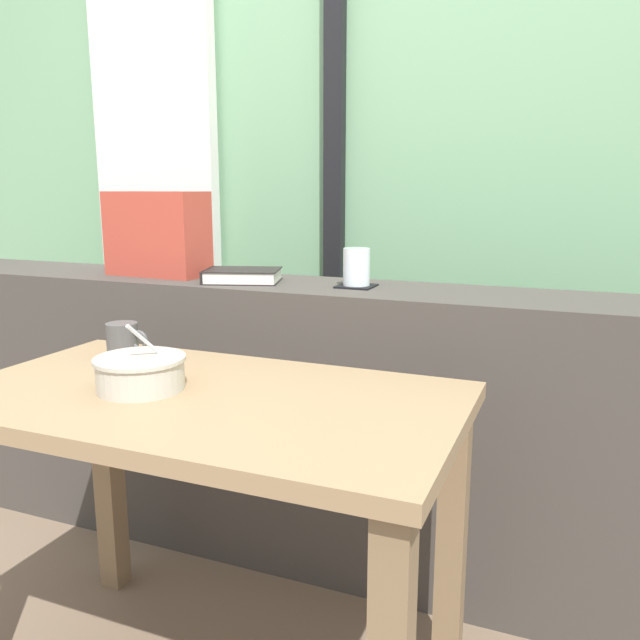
{
  "coord_description": "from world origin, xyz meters",
  "views": [
    {
      "loc": [
        0.74,
        -1.12,
        1.11
      ],
      "look_at": [
        0.08,
        0.48,
        0.75
      ],
      "focal_mm": 36.08,
      "sensor_mm": 36.0,
      "label": 1
    }
  ],
  "objects_px": {
    "juice_glass": "(356,269)",
    "soup_bowl": "(141,373)",
    "throw_pillow": "(157,234)",
    "ceramic_mug": "(123,340)",
    "closed_book": "(242,276)",
    "breakfast_table": "(205,451)",
    "coaster_square": "(356,286)"
  },
  "relations": [
    {
      "from": "juice_glass",
      "to": "throw_pillow",
      "type": "relative_size",
      "value": 0.32
    },
    {
      "from": "closed_book",
      "to": "coaster_square",
      "type": "bearing_deg",
      "value": 5.53
    },
    {
      "from": "ceramic_mug",
      "to": "coaster_square",
      "type": "bearing_deg",
      "value": 44.77
    },
    {
      "from": "throw_pillow",
      "to": "ceramic_mug",
      "type": "relative_size",
      "value": 2.83
    },
    {
      "from": "juice_glass",
      "to": "closed_book",
      "type": "height_order",
      "value": "juice_glass"
    },
    {
      "from": "ceramic_mug",
      "to": "breakfast_table",
      "type": "bearing_deg",
      "value": -27.02
    },
    {
      "from": "juice_glass",
      "to": "throw_pillow",
      "type": "bearing_deg",
      "value": -179.84
    },
    {
      "from": "coaster_square",
      "to": "ceramic_mug",
      "type": "distance_m",
      "value": 0.64
    },
    {
      "from": "coaster_square",
      "to": "closed_book",
      "type": "height_order",
      "value": "closed_book"
    },
    {
      "from": "breakfast_table",
      "to": "throw_pillow",
      "type": "distance_m",
      "value": 0.91
    },
    {
      "from": "juice_glass",
      "to": "soup_bowl",
      "type": "bearing_deg",
      "value": -110.99
    },
    {
      "from": "throw_pillow",
      "to": "ceramic_mug",
      "type": "bearing_deg",
      "value": -64.65
    },
    {
      "from": "breakfast_table",
      "to": "coaster_square",
      "type": "height_order",
      "value": "coaster_square"
    },
    {
      "from": "throw_pillow",
      "to": "juice_glass",
      "type": "bearing_deg",
      "value": 0.16
    },
    {
      "from": "coaster_square",
      "to": "breakfast_table",
      "type": "bearing_deg",
      "value": -100.62
    },
    {
      "from": "closed_book",
      "to": "throw_pillow",
      "type": "relative_size",
      "value": 0.79
    },
    {
      "from": "juice_glass",
      "to": "closed_book",
      "type": "relative_size",
      "value": 0.41
    },
    {
      "from": "juice_glass",
      "to": "ceramic_mug",
      "type": "xyz_separation_m",
      "value": [
        -0.45,
        -0.44,
        -0.15
      ]
    },
    {
      "from": "coaster_square",
      "to": "ceramic_mug",
      "type": "xyz_separation_m",
      "value": [
        -0.45,
        -0.44,
        -0.1
      ]
    },
    {
      "from": "juice_glass",
      "to": "soup_bowl",
      "type": "relative_size",
      "value": 0.55
    },
    {
      "from": "throw_pillow",
      "to": "breakfast_table",
      "type": "bearing_deg",
      "value": -48.46
    },
    {
      "from": "throw_pillow",
      "to": "soup_bowl",
      "type": "relative_size",
      "value": 1.72
    },
    {
      "from": "juice_glass",
      "to": "soup_bowl",
      "type": "height_order",
      "value": "juice_glass"
    },
    {
      "from": "soup_bowl",
      "to": "ceramic_mug",
      "type": "distance_m",
      "value": 0.28
    },
    {
      "from": "closed_book",
      "to": "ceramic_mug",
      "type": "height_order",
      "value": "closed_book"
    },
    {
      "from": "ceramic_mug",
      "to": "closed_book",
      "type": "bearing_deg",
      "value": 75.65
    },
    {
      "from": "soup_bowl",
      "to": "ceramic_mug",
      "type": "relative_size",
      "value": 1.65
    },
    {
      "from": "coaster_square",
      "to": "throw_pillow",
      "type": "height_order",
      "value": "throw_pillow"
    },
    {
      "from": "closed_book",
      "to": "throw_pillow",
      "type": "distance_m",
      "value": 0.34
    },
    {
      "from": "juice_glass",
      "to": "ceramic_mug",
      "type": "bearing_deg",
      "value": -135.23
    },
    {
      "from": "throw_pillow",
      "to": "ceramic_mug",
      "type": "xyz_separation_m",
      "value": [
        0.21,
        -0.44,
        -0.22
      ]
    },
    {
      "from": "soup_bowl",
      "to": "breakfast_table",
      "type": "bearing_deg",
      "value": 11.46
    }
  ]
}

